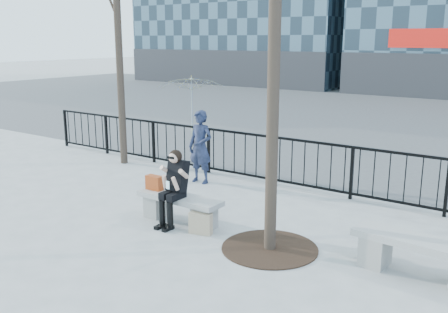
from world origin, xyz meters
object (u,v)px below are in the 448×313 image
Objects in this scene: bench_main at (180,206)px; bench_second at (420,253)px; seated_woman at (173,188)px; standing_man at (200,147)px.

bench_main is 4.03m from bench_second.
seated_woman reaches higher than bench_second.
bench_main is 0.90× the size of bench_second.
bench_main is at bearing -171.45° from bench_second.
seated_woman is 2.69m from standing_man.
bench_second is 1.11× the size of standing_man.
bench_main is at bearing -61.95° from standing_man.
seated_woman reaches higher than bench_main.
seated_woman is 0.81× the size of standing_man.
bench_second is 4.06m from seated_woman.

